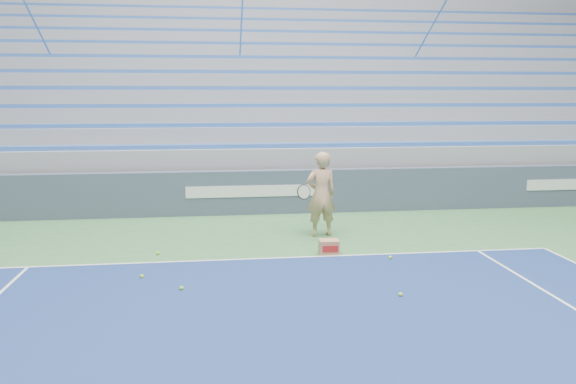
# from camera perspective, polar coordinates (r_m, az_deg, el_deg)

# --- Properties ---
(sponsor_barrier) EXTENTS (30.00, 0.32, 1.10)m
(sponsor_barrier) POSITION_cam_1_polar(r_m,az_deg,el_deg) (14.10, -3.81, -0.02)
(sponsor_barrier) COLOR #3F4A60
(sponsor_barrier) RESTS_ON ground
(bleachers) EXTENTS (31.00, 9.15, 7.30)m
(bleachers) POSITION_cam_1_polar(r_m,az_deg,el_deg) (19.61, -4.90, 8.07)
(bleachers) COLOR gray
(bleachers) RESTS_ON ground
(tennis_player) EXTENTS (0.96, 0.88, 1.80)m
(tennis_player) POSITION_cam_1_polar(r_m,az_deg,el_deg) (11.81, 3.36, -0.23)
(tennis_player) COLOR tan
(tennis_player) RESTS_ON ground
(ball_box) EXTENTS (0.38, 0.30, 0.27)m
(ball_box) POSITION_cam_1_polar(r_m,az_deg,el_deg) (10.63, 4.18, -5.60)
(ball_box) COLOR #AC7D53
(ball_box) RESTS_ON ground
(tennis_ball_0) EXTENTS (0.07, 0.07, 0.07)m
(tennis_ball_0) POSITION_cam_1_polar(r_m,az_deg,el_deg) (8.65, 11.36, -10.18)
(tennis_ball_0) COLOR #AEE42E
(tennis_ball_0) RESTS_ON ground
(tennis_ball_1) EXTENTS (0.07, 0.07, 0.07)m
(tennis_ball_1) POSITION_cam_1_polar(r_m,az_deg,el_deg) (10.87, -13.10, -6.06)
(tennis_ball_1) COLOR #AEE42E
(tennis_ball_1) RESTS_ON ground
(tennis_ball_2) EXTENTS (0.07, 0.07, 0.07)m
(tennis_ball_2) POSITION_cam_1_polar(r_m,az_deg,el_deg) (8.90, -10.76, -9.58)
(tennis_ball_2) COLOR #AEE42E
(tennis_ball_2) RESTS_ON ground
(tennis_ball_3) EXTENTS (0.07, 0.07, 0.07)m
(tennis_ball_3) POSITION_cam_1_polar(r_m,az_deg,el_deg) (9.58, -14.62, -8.30)
(tennis_ball_3) COLOR #AEE42E
(tennis_ball_3) RESTS_ON ground
(tennis_ball_4) EXTENTS (0.07, 0.07, 0.07)m
(tennis_ball_4) POSITION_cam_1_polar(r_m,az_deg,el_deg) (10.48, 10.36, -6.56)
(tennis_ball_4) COLOR #AEE42E
(tennis_ball_4) RESTS_ON ground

